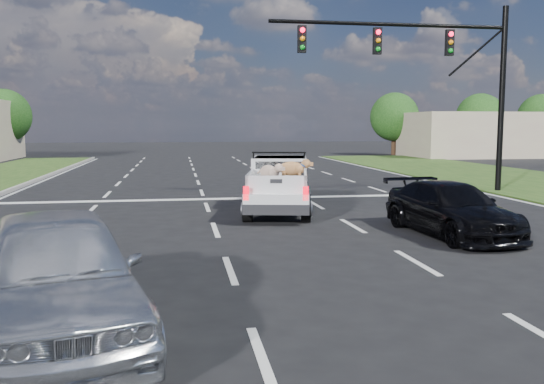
{
  "coord_description": "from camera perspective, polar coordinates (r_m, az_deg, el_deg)",
  "views": [
    {
      "loc": [
        -2.62,
        -9.96,
        2.55
      ],
      "look_at": [
        -0.67,
        2.0,
        1.15
      ],
      "focal_mm": 38.0,
      "sensor_mm": 36.0,
      "label": 1
    }
  ],
  "objects": [
    {
      "name": "ground",
      "position": [
        10.61,
        5.34,
        -7.33
      ],
      "size": [
        160.0,
        160.0,
        0.0
      ],
      "primitive_type": "plane",
      "color": "black",
      "rests_on": "ground"
    },
    {
      "name": "black_coupe",
      "position": [
        14.03,
        17.3,
        -1.62
      ],
      "size": [
        2.12,
        4.38,
        1.23
      ],
      "primitive_type": "imported",
      "rotation": [
        0.0,
        0.0,
        0.09
      ],
      "color": "black",
      "rests_on": "ground"
    },
    {
      "name": "tree_far_d",
      "position": [
        51.45,
        12.04,
        7.28
      ],
      "size": [
        4.2,
        4.2,
        5.4
      ],
      "color": "#332114",
      "rests_on": "ground"
    },
    {
      "name": "tree_far_c",
      "position": [
        49.79,
        -25.06,
        6.83
      ],
      "size": [
        4.2,
        4.2,
        5.4
      ],
      "color": "#332114",
      "rests_on": "ground"
    },
    {
      "name": "pickup_truck",
      "position": [
        17.04,
        0.71,
        0.81
      ],
      "size": [
        2.62,
        4.99,
        1.78
      ],
      "rotation": [
        0.0,
        0.0,
        -0.2
      ],
      "color": "black",
      "rests_on": "ground"
    },
    {
      "name": "road_markings",
      "position": [
        16.92,
        -0.27,
        -2.04
      ],
      "size": [
        17.75,
        60.0,
        0.01
      ],
      "color": "silver",
      "rests_on": "ground"
    },
    {
      "name": "tree_far_e",
      "position": [
        54.85,
        19.91,
        6.98
      ],
      "size": [
        4.2,
        4.2,
        5.4
      ],
      "color": "#332114",
      "rests_on": "ground"
    },
    {
      "name": "silver_sedan",
      "position": [
        7.42,
        -20.58,
        -7.64
      ],
      "size": [
        2.93,
        4.88,
        1.55
      ],
      "primitive_type": "imported",
      "rotation": [
        0.0,
        0.0,
        0.26
      ],
      "color": "silver",
      "rests_on": "ground"
    },
    {
      "name": "building_right",
      "position": [
        50.39,
        20.06,
        5.35
      ],
      "size": [
        12.0,
        7.0,
        3.6
      ],
      "primitive_type": "cube",
      "color": "tan",
      "rests_on": "ground"
    },
    {
      "name": "traffic_signal",
      "position": [
        22.79,
        16.64,
        11.81
      ],
      "size": [
        9.11,
        0.31,
        7.0
      ],
      "color": "black",
      "rests_on": "ground"
    },
    {
      "name": "tree_far_f",
      "position": [
        58.0,
        25.13,
        6.71
      ],
      "size": [
        4.2,
        4.2,
        5.4
      ],
      "color": "#332114",
      "rests_on": "ground"
    }
  ]
}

